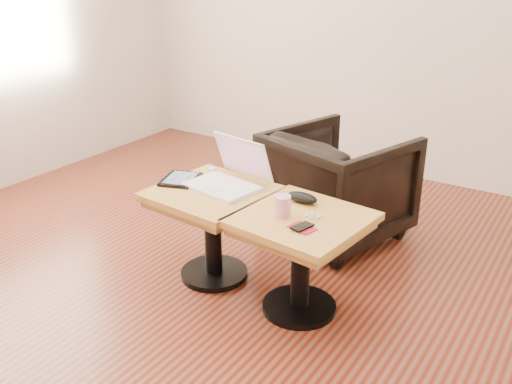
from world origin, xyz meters
The scene contains 11 objects.
room_shell centered at (0.00, 0.00, 1.35)m, with size 4.52×4.52×2.71m.
side_table_left centered at (-0.16, 0.19, 0.38)m, with size 0.60×0.60×0.51m.
side_table_right centered at (0.39, 0.16, 0.38)m, with size 0.62×0.62×0.51m.
laptop centered at (-0.11, 0.29, 0.56)m, with size 0.41×0.39×0.25m.
tablet centered at (-0.37, 0.21, 0.51)m, with size 0.24×0.27×0.02m.
charging_adapter centered at (-0.31, 0.41, 0.52)m, with size 0.04×0.04×0.02m, color white.
glasses_case centered at (0.31, 0.31, 0.53)m, with size 0.16×0.07×0.05m, color black.
striped_cup centered at (0.31, 0.12, 0.56)m, with size 0.08×0.08×0.10m, color #E43B77.
earbuds_tangle centered at (0.43, 0.19, 0.51)m, with size 0.08×0.07×0.02m.
phone_on_sleeve centered at (0.45, 0.05, 0.51)m, with size 0.13×0.11×0.01m.
armchair centered at (0.18, 0.99, 0.34)m, with size 0.72×0.74×0.67m, color black.
Camera 1 is at (1.50, -1.95, 1.62)m, focal length 40.00 mm.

